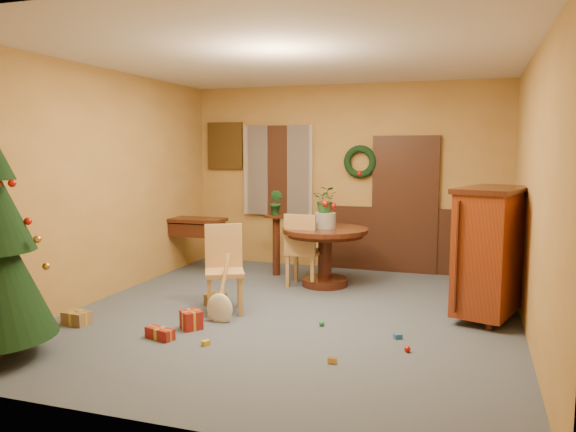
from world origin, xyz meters
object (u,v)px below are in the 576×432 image
at_px(chair_near, 224,265).
at_px(sideboard, 491,249).
at_px(writing_desk, 194,231).
at_px(dining_table, 325,245).

xyz_separation_m(chair_near, sideboard, (2.95, 0.68, 0.25)).
bearing_deg(writing_desk, sideboard, -14.79).
bearing_deg(sideboard, dining_table, 157.96).
distance_m(chair_near, sideboard, 3.04).
bearing_deg(dining_table, sideboard, -22.04).
bearing_deg(chair_near, dining_table, 62.17).
height_order(dining_table, writing_desk, writing_desk).
bearing_deg(chair_near, writing_desk, 126.56).
height_order(writing_desk, sideboard, sideboard).
bearing_deg(writing_desk, dining_table, -7.13).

